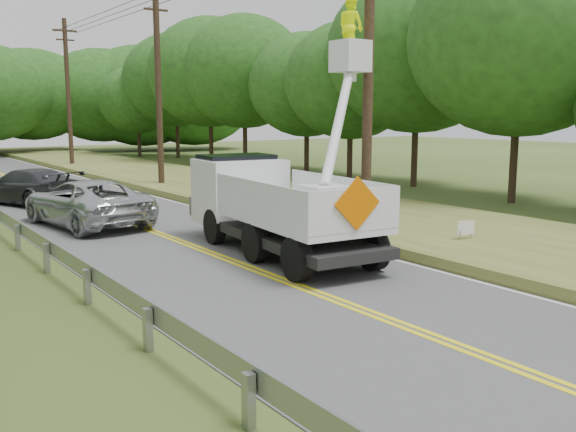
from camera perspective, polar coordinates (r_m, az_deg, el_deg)
ground at (r=9.83m, az=21.24°, el=-13.38°), size 140.00×140.00×0.00m
road at (r=20.71m, az=-12.88°, el=-1.14°), size 7.20×96.00×0.03m
guardrail at (r=20.37m, az=-24.43°, el=-0.37°), size 0.18×48.00×0.77m
utility_poles at (r=25.36m, az=-5.28°, el=12.85°), size 1.60×43.30×10.00m
tall_grass_verge at (r=24.24m, az=2.79°, el=0.92°), size 7.00×96.00×0.30m
treeline_right at (r=38.69m, az=1.41°, el=13.07°), size 10.51×54.69×10.81m
bucket_truck at (r=17.32m, az=-1.66°, el=2.31°), size 4.77×7.32×6.93m
suv_silver at (r=21.76m, az=-17.95°, el=1.21°), size 3.25×5.83×1.54m
suv_darkgrey at (r=27.73m, az=-22.72°, el=2.52°), size 3.83×5.47×1.47m
yard_sign at (r=17.71m, az=15.95°, el=-1.13°), size 0.55×0.15×0.81m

